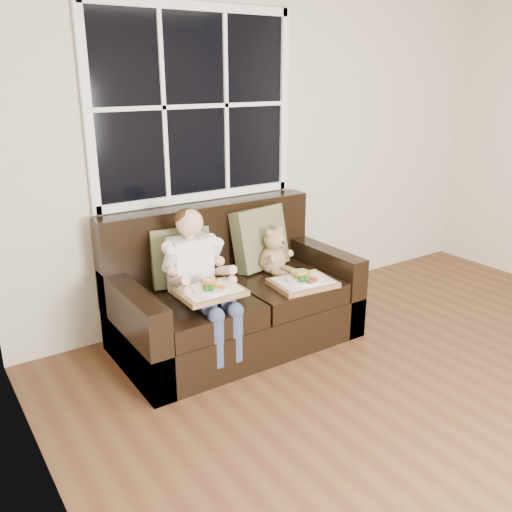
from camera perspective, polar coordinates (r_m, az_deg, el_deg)
window_back at (r=4.04m, az=-6.43°, el=15.40°), size 1.62×0.04×1.37m
loveseat at (r=3.95m, az=-2.59°, el=-4.65°), size 1.70×0.92×0.96m
pillow_left at (r=3.82m, az=-7.92°, el=-0.14°), size 0.44×0.28×0.42m
pillow_right at (r=4.12m, az=0.42°, el=1.88°), size 0.49×0.30×0.48m
child at (r=3.58m, az=-6.15°, el=-1.37°), size 0.40×0.60×0.91m
teddy_bear at (r=4.04m, az=1.92°, el=0.20°), size 0.24×0.29×0.36m
tray_left at (r=3.44m, az=-4.85°, el=-3.62°), size 0.41×0.31×0.09m
tray_right at (r=3.84m, az=4.95°, el=-2.68°), size 0.46×0.37×0.10m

